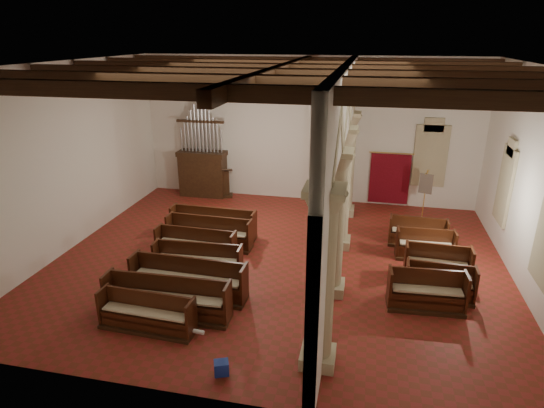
{
  "coord_description": "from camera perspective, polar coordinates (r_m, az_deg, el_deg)",
  "views": [
    {
      "loc": [
        2.53,
        -12.65,
        6.77
      ],
      "look_at": [
        -0.3,
        0.5,
        1.73
      ],
      "focal_mm": 30.0,
      "sensor_mm": 36.0,
      "label": 1
    }
  ],
  "objects": [
    {
      "name": "lectern",
      "position": [
        20.07,
        -5.74,
        2.44
      ],
      "size": [
        0.64,
        0.67,
        1.36
      ],
      "rotation": [
        0.0,
        0.0,
        0.26
      ],
      "color": "#3A1D12",
      "rests_on": "floor"
    },
    {
      "name": "aisle_pew_2",
      "position": [
        14.19,
        19.98,
        -7.63
      ],
      "size": [
        1.87,
        0.76,
        1.07
      ],
      "rotation": [
        0.0,
        0.0,
        -0.03
      ],
      "color": "#3C2613",
      "rests_on": "floor"
    },
    {
      "name": "nave_pew_5",
      "position": [
        15.52,
        -7.87,
        -4.12
      ],
      "size": [
        2.93,
        0.76,
        1.04
      ],
      "rotation": [
        0.0,
        0.0,
        -0.02
      ],
      "color": "#3C2613",
      "rests_on": "floor"
    },
    {
      "name": "hymnal_box_c",
      "position": [
        13.91,
        -4.74,
        -7.44
      ],
      "size": [
        0.37,
        0.33,
        0.31
      ],
      "primitive_type": "cube",
      "rotation": [
        0.0,
        0.0,
        -0.27
      ],
      "color": "navy",
      "rests_on": "floor"
    },
    {
      "name": "nave_pew_3",
      "position": [
        13.82,
        -9.27,
        -7.52
      ],
      "size": [
        2.68,
        0.8,
        0.99
      ],
      "rotation": [
        0.0,
        0.0,
        0.05
      ],
      "color": "#3C2613",
      "rests_on": "floor"
    },
    {
      "name": "hymnal_box_b",
      "position": [
        12.72,
        -6.75,
        -10.31
      ],
      "size": [
        0.41,
        0.36,
        0.35
      ],
      "primitive_type": "cube",
      "rotation": [
        0.0,
        0.0,
        -0.23
      ],
      "color": "navy",
      "rests_on": "floor"
    },
    {
      "name": "window_right_b",
      "position": [
        16.44,
        27.33,
        2.06
      ],
      "size": [
        0.03,
        1.0,
        2.2
      ],
      "primitive_type": "cube",
      "color": "#327153",
      "rests_on": "wall_right"
    },
    {
      "name": "hymnal_box_a",
      "position": [
        10.11,
        -6.36,
        -19.75
      ],
      "size": [
        0.37,
        0.34,
        0.3
      ],
      "primitive_type": "cube",
      "rotation": [
        0.0,
        0.0,
        0.38
      ],
      "color": "#163A9B",
      "rests_on": "floor"
    },
    {
      "name": "nave_pew_6",
      "position": [
        16.19,
        -7.37,
        -2.98
      ],
      "size": [
        3.06,
        0.79,
        1.06
      ],
      "rotation": [
        0.0,
        0.0,
        -0.03
      ],
      "color": "#3C2613",
      "rests_on": "floor"
    },
    {
      "name": "nave_pew_4",
      "position": [
        14.77,
        -9.52,
        -5.59
      ],
      "size": [
        2.62,
        0.72,
        1.0
      ],
      "rotation": [
        0.0,
        0.0,
        -0.02
      ],
      "color": "#3C2613",
      "rests_on": "floor"
    },
    {
      "name": "tube_heater_a",
      "position": [
        11.45,
        -10.96,
        -15.15
      ],
      "size": [
        1.03,
        0.19,
        0.1
      ],
      "primitive_type": "cylinder",
      "rotation": [
        0.0,
        1.57,
        -0.08
      ],
      "color": "white",
      "rests_on": "floor"
    },
    {
      "name": "floor",
      "position": [
        14.57,
        0.76,
        -7.14
      ],
      "size": [
        14.0,
        14.0,
        0.0
      ],
      "primitive_type": "plane",
      "color": "maroon",
      "rests_on": "ground"
    },
    {
      "name": "nave_pew_1",
      "position": [
        12.1,
        -12.98,
        -12.08
      ],
      "size": [
        3.28,
        0.79,
        1.07
      ],
      "rotation": [
        0.0,
        0.0,
        0.03
      ],
      "color": "#3C2613",
      "rests_on": "floor"
    },
    {
      "name": "aisle_pew_1",
      "position": [
        13.32,
        20.25,
        -9.75
      ],
      "size": [
        1.84,
        0.74,
        0.99
      ],
      "rotation": [
        0.0,
        0.0,
        -0.05
      ],
      "color": "#3C2613",
      "rests_on": "floor"
    },
    {
      "name": "wall_back",
      "position": [
        19.19,
        4.41,
        9.17
      ],
      "size": [
        14.0,
        0.02,
        6.0
      ],
      "primitive_type": "cube",
      "color": "white",
      "rests_on": "floor"
    },
    {
      "name": "aisle_pew_0",
      "position": [
        12.73,
        18.76,
        -10.89
      ],
      "size": [
        2.0,
        0.83,
        1.07
      ],
      "rotation": [
        0.0,
        0.0,
        0.06
      ],
      "color": "#3C2613",
      "rests_on": "floor"
    },
    {
      "name": "ceiling",
      "position": [
        12.92,
        0.89,
        17.14
      ],
      "size": [
        14.0,
        14.0,
        0.0
      ],
      "primitive_type": "plane",
      "rotation": [
        3.14,
        0.0,
        0.0
      ],
      "color": "black",
      "rests_on": "wall_back"
    },
    {
      "name": "window_back",
      "position": [
        19.34,
        19.24,
        5.73
      ],
      "size": [
        1.0,
        0.03,
        2.2
      ],
      "primitive_type": "cube",
      "color": "#327153",
      "rests_on": "wall_back"
    },
    {
      "name": "nave_pew_2",
      "position": [
        12.8,
        -10.42,
        -9.87
      ],
      "size": [
        3.26,
        0.81,
        1.09
      ],
      "rotation": [
        0.0,
        0.0,
        -0.02
      ],
      "color": "#3C2613",
      "rests_on": "floor"
    },
    {
      "name": "arcade",
      "position": [
        13.07,
        8.64,
        6.12
      ],
      "size": [
        0.9,
        11.9,
        6.0
      ],
      "color": "tan",
      "rests_on": "floor"
    },
    {
      "name": "nave_pew_0",
      "position": [
        11.74,
        -15.39,
        -13.62
      ],
      "size": [
        2.43,
        0.75,
        0.96
      ],
      "rotation": [
        0.0,
        0.0,
        -0.05
      ],
      "color": "#3C2613",
      "rests_on": "floor"
    },
    {
      "name": "aisle_pew_3",
      "position": [
        15.38,
        18.61,
        -5.37
      ],
      "size": [
        1.84,
        0.72,
        0.97
      ],
      "rotation": [
        0.0,
        0.0,
        0.04
      ],
      "color": "#3C2613",
      "rests_on": "floor"
    },
    {
      "name": "dossal_curtain",
      "position": [
        19.42,
        14.52,
        3.11
      ],
      "size": [
        1.8,
        0.07,
        2.17
      ],
      "color": "maroon",
      "rests_on": "floor"
    },
    {
      "name": "ceiling_beams",
      "position": [
        12.93,
        0.88,
        16.34
      ],
      "size": [
        13.8,
        11.8,
        0.3
      ],
      "primitive_type": null,
      "color": "#3C2613",
      "rests_on": "wall_back"
    },
    {
      "name": "pipe_organ",
      "position": [
        20.2,
        -8.71,
        4.81
      ],
      "size": [
        2.1,
        0.85,
        4.4
      ],
      "color": "#3C2613",
      "rests_on": "floor"
    },
    {
      "name": "wall_right",
      "position": [
        13.93,
        30.34,
        1.98
      ],
      "size": [
        0.02,
        12.0,
        6.0
      ],
      "primitive_type": "cube",
      "color": "white",
      "rests_on": "floor"
    },
    {
      "name": "processional_banner",
      "position": [
        17.94,
        18.46,
        -0.11
      ],
      "size": [
        0.47,
        0.6,
        2.13
      ],
      "rotation": [
        0.0,
        0.0,
        -0.34
      ],
      "color": "#3C2613",
      "rests_on": "floor"
    },
    {
      "name": "wall_front",
      "position": [
        8.05,
        -7.73,
        -7.57
      ],
      "size": [
        14.0,
        0.02,
        6.0
      ],
      "primitive_type": "cube",
      "color": "white",
      "rests_on": "floor"
    },
    {
      "name": "wall_left",
      "position": [
        16.28,
        -24.23,
        5.35
      ],
      "size": [
        0.02,
        12.0,
        6.0
      ],
      "primitive_type": "cube",
      "color": "white",
      "rests_on": "floor"
    },
    {
      "name": "aisle_pew_4",
      "position": [
        16.2,
        17.77,
        -3.91
      ],
      "size": [
        1.93,
        0.74,
        0.99
      ],
      "rotation": [
        0.0,
        0.0,
        -0.04
      ],
      "color": "#3C2613",
      "rests_on": "floor"
    },
    {
      "name": "tube_heater_b",
      "position": [
        12.45,
        -11.05,
        -11.93
      ],
      "size": [
        0.99,
        0.26,
        0.1
      ],
      "primitive_type": "cylinder",
      "rotation": [
        0.0,
        1.57,
        -0.17
      ],
      "color": "white",
      "rests_on": "floor"
    }
  ]
}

